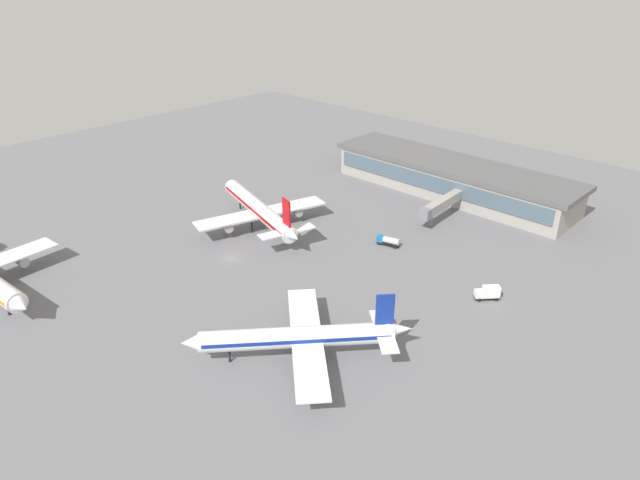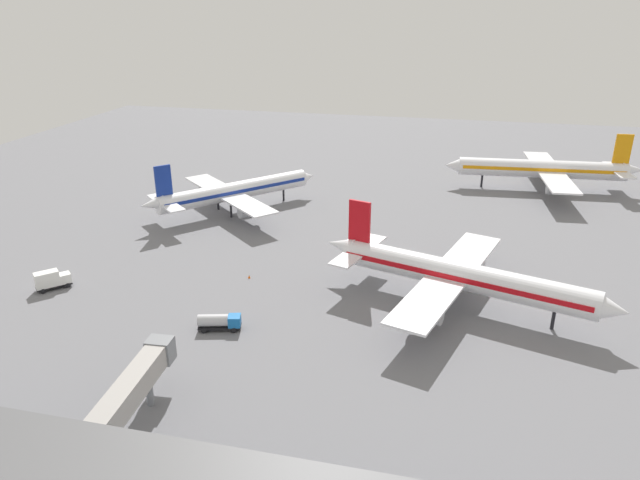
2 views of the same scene
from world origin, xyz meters
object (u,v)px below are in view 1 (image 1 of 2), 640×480
(airplane_distant, at_px, (300,337))
(airplane_at_gate, at_px, (259,209))
(safety_cone_near_gate, at_px, (350,270))
(fuel_truck, at_px, (388,241))
(catering_truck, at_px, (488,293))

(airplane_distant, bearing_deg, airplane_at_gate, -82.44)
(safety_cone_near_gate, bearing_deg, airplane_distant, 115.16)
(safety_cone_near_gate, bearing_deg, fuel_truck, -84.66)
(airplane_distant, xyz_separation_m, safety_cone_near_gate, (15.34, -32.66, -4.60))
(airplane_distant, distance_m, fuel_truck, 53.09)
(catering_truck, relative_size, safety_cone_near_gate, 8.99)
(airplane_at_gate, relative_size, airplane_distant, 1.31)
(airplane_distant, bearing_deg, catering_truck, -158.22)
(airplane_at_gate, relative_size, catering_truck, 8.75)
(airplane_distant, bearing_deg, safety_cone_near_gate, -113.40)
(catering_truck, relative_size, fuel_truck, 0.82)
(fuel_truck, relative_size, safety_cone_near_gate, 10.96)
(airplane_at_gate, distance_m, safety_cone_near_gate, 36.19)
(catering_truck, distance_m, fuel_truck, 33.31)
(airplane_at_gate, distance_m, catering_truck, 67.76)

